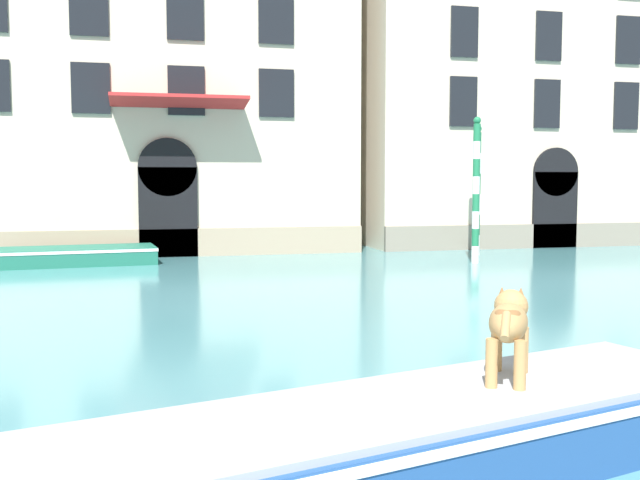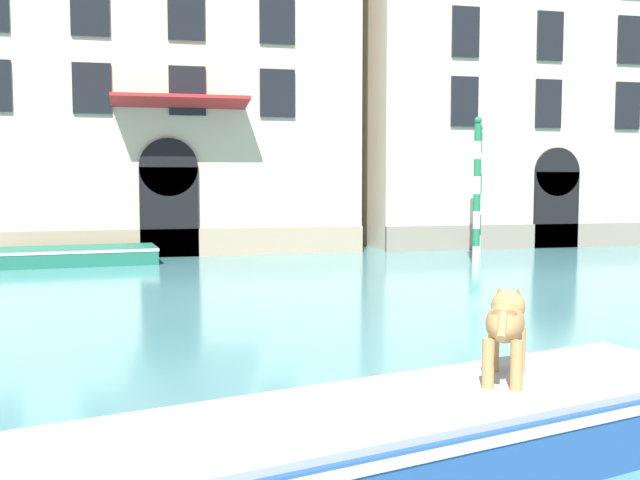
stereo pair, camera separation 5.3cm
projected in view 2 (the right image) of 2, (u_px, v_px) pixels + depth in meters
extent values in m
cube|color=beige|center=(139.00, 31.00, 25.42)|extent=(14.08, 6.00, 14.90)
cube|color=tan|center=(143.00, 243.00, 23.04)|extent=(14.08, 0.16, 0.87)
cube|color=black|center=(169.00, 212.00, 23.14)|extent=(1.79, 0.14, 2.78)
cylinder|color=black|center=(169.00, 167.00, 23.03)|extent=(1.79, 0.14, 1.79)
cube|color=black|center=(92.00, 88.00, 22.34)|extent=(1.12, 0.10, 1.50)
cube|color=black|center=(187.00, 91.00, 23.00)|extent=(1.12, 0.10, 1.50)
cube|color=black|center=(277.00, 93.00, 23.66)|extent=(1.12, 0.10, 1.50)
cube|color=black|center=(90.00, 10.00, 22.15)|extent=(1.12, 0.10, 1.50)
cube|color=black|center=(186.00, 15.00, 22.81)|extent=(1.12, 0.10, 1.50)
cube|color=black|center=(277.00, 20.00, 23.47)|extent=(1.12, 0.10, 1.50)
cube|color=#B22323|center=(181.00, 101.00, 22.33)|extent=(4.06, 1.40, 0.29)
cube|color=beige|center=(507.00, 82.00, 28.76)|extent=(11.78, 6.00, 12.25)
cube|color=gray|center=(545.00, 236.00, 26.27)|extent=(11.78, 0.16, 0.84)
cube|color=black|center=(556.00, 210.00, 26.28)|extent=(1.69, 0.14, 2.66)
cylinder|color=black|center=(557.00, 172.00, 26.17)|extent=(1.69, 0.14, 1.69)
cube|color=black|center=(465.00, 102.00, 25.17)|extent=(0.97, 0.10, 1.67)
cube|color=black|center=(548.00, 104.00, 25.90)|extent=(0.97, 0.10, 1.67)
cube|color=black|center=(628.00, 106.00, 26.64)|extent=(0.97, 0.10, 1.67)
cube|color=black|center=(466.00, 32.00, 24.98)|extent=(0.97, 0.10, 1.67)
cube|color=black|center=(550.00, 36.00, 25.71)|extent=(0.97, 0.10, 1.67)
cube|color=black|center=(630.00, 40.00, 26.45)|extent=(0.97, 0.10, 1.67)
cube|color=#234C8C|center=(354.00, 452.00, 5.87)|extent=(7.73, 3.53, 0.58)
cube|color=white|center=(354.00, 424.00, 5.85)|extent=(7.77, 3.56, 0.08)
cube|color=#9EA3A8|center=(354.00, 413.00, 5.85)|extent=(7.48, 3.34, 0.06)
cylinder|color=tan|center=(494.00, 348.00, 6.99)|extent=(0.11, 0.11, 0.43)
cylinder|color=tan|center=(520.00, 350.00, 6.92)|extent=(0.11, 0.11, 0.43)
cylinder|color=tan|center=(488.00, 363.00, 6.42)|extent=(0.11, 0.11, 0.43)
cylinder|color=tan|center=(516.00, 365.00, 6.35)|extent=(0.11, 0.11, 0.43)
ellipsoid|color=tan|center=(505.00, 323.00, 6.64)|extent=(0.70, 0.85, 0.34)
ellipsoid|color=brown|center=(505.00, 315.00, 6.52)|extent=(0.38, 0.42, 0.12)
sphere|color=tan|center=(508.00, 306.00, 7.05)|extent=(0.32, 0.32, 0.32)
cone|color=brown|center=(499.00, 293.00, 7.07)|extent=(0.09, 0.09, 0.13)
cone|color=brown|center=(518.00, 294.00, 7.02)|extent=(0.09, 0.09, 0.13)
cylinder|color=tan|center=(502.00, 326.00, 6.23)|extent=(0.21, 0.28, 0.23)
cube|color=#1E6651|center=(73.00, 256.00, 21.19)|extent=(4.71, 2.18, 0.49)
cube|color=white|center=(73.00, 249.00, 21.18)|extent=(4.74, 2.22, 0.08)
cube|color=#9EA3A8|center=(74.00, 257.00, 21.20)|extent=(2.62, 1.56, 0.44)
cylinder|color=white|center=(477.00, 245.00, 23.74)|extent=(0.25, 0.25, 0.65)
cylinder|color=#1E7247|center=(477.00, 225.00, 23.68)|extent=(0.25, 0.25, 0.65)
cylinder|color=white|center=(477.00, 204.00, 23.63)|extent=(0.25, 0.25, 0.65)
cylinder|color=#1E7247|center=(478.00, 184.00, 23.58)|extent=(0.25, 0.25, 0.65)
cylinder|color=white|center=(478.00, 163.00, 23.52)|extent=(0.25, 0.25, 0.65)
cylinder|color=#1E7247|center=(478.00, 143.00, 23.47)|extent=(0.25, 0.25, 0.65)
sphere|color=#1E7247|center=(479.00, 129.00, 23.44)|extent=(0.26, 0.26, 0.26)
cylinder|color=white|center=(476.00, 255.00, 21.51)|extent=(0.20, 0.20, 0.50)
cylinder|color=#1E7247|center=(476.00, 237.00, 21.47)|extent=(0.20, 0.20, 0.50)
cylinder|color=white|center=(476.00, 220.00, 21.43)|extent=(0.20, 0.20, 0.50)
cylinder|color=#1E7247|center=(477.00, 203.00, 21.39)|extent=(0.20, 0.20, 0.50)
cylinder|color=white|center=(477.00, 185.00, 21.34)|extent=(0.20, 0.20, 0.50)
cylinder|color=#1E7247|center=(477.00, 168.00, 21.30)|extent=(0.20, 0.20, 0.50)
cylinder|color=white|center=(478.00, 150.00, 21.26)|extent=(0.20, 0.20, 0.50)
cylinder|color=#1E7247|center=(478.00, 132.00, 21.22)|extent=(0.20, 0.20, 0.50)
sphere|color=#1E7247|center=(478.00, 120.00, 21.19)|extent=(0.21, 0.21, 0.21)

